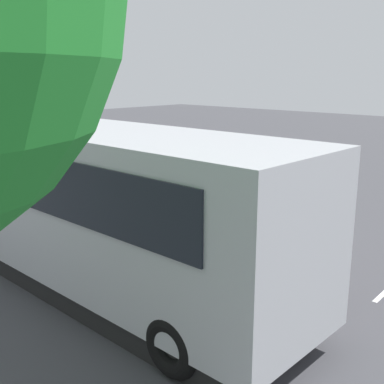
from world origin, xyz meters
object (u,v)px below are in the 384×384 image
Objects in this scene: stunt_motorcycle at (172,174)px; traffic_cone at (260,203)px; tour_bus at (91,208)px; spectator_left at (198,211)px; spectator_far_left at (231,226)px; parked_motorcycle_silver at (288,272)px; spectator_centre at (168,202)px.

stunt_motorcycle is 3.09m from traffic_cone.
spectator_left is (-0.17, -2.98, -0.66)m from tour_bus.
spectator_left is at bearing -93.18° from tour_bus.
parked_motorcycle_silver is (-1.69, 0.29, -0.51)m from spectator_far_left.
spectator_far_left is (-1.50, -2.58, -0.65)m from tour_bus.
spectator_left is 3.14m from parked_motorcycle_silver.
stunt_motorcycle is (3.58, -2.63, 0.02)m from spectator_left.
stunt_motorcycle is at bearing -31.63° from spectator_far_left.
spectator_centre reaches higher than parked_motorcycle_silver.
parked_motorcycle_silver is at bearing -144.31° from tour_bus.
spectator_far_left is at bearing -9.77° from parked_motorcycle_silver.
traffic_cone is (3.81, -4.41, -0.18)m from parked_motorcycle_silver.
spectator_left reaches higher than traffic_cone.
traffic_cone is at bearing -49.19° from parked_motorcycle_silver.
spectator_centre is at bearing 87.77° from traffic_cone.
stunt_motorcycle is at bearing -58.67° from tour_bus.
parked_motorcycle_silver is at bearing 167.14° from spectator_left.
spectator_far_left is at bearing 163.35° from spectator_left.
stunt_motorcycle is at bearing -26.69° from parked_motorcycle_silver.
traffic_cone is at bearing -158.85° from stunt_motorcycle.
stunt_motorcycle is at bearing -45.85° from spectator_centre.
spectator_left is 3.86m from traffic_cone.
spectator_centre is (0.76, -2.88, -0.59)m from tour_bus.
traffic_cone is at bearing -62.77° from spectator_far_left.
stunt_motorcycle reaches higher than spectator_left.
parked_motorcycle_silver reaches higher than traffic_cone.
traffic_cone is (2.12, -4.12, -0.69)m from spectator_far_left.
tour_bus reaches higher than traffic_cone.
parked_motorcycle_silver is 1.06× the size of stunt_motorcycle.
stunt_motorcycle reaches higher than parked_motorcycle_silver.
tour_bus is 6.61m from stunt_motorcycle.
spectator_centre reaches higher than spectator_left.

